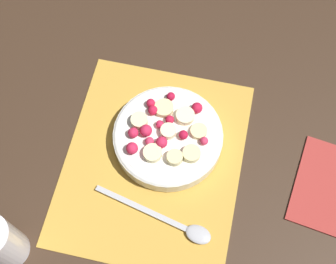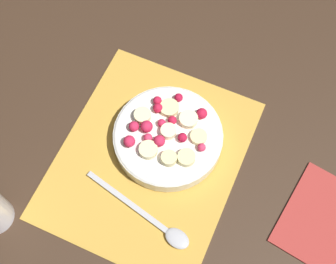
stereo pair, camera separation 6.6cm
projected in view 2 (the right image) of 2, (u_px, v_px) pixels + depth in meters
The scene contains 5 objects.
ground_plane at pixel (149, 159), 0.82m from camera, with size 3.00×3.00×0.00m, color #382619.
placemat at pixel (149, 158), 0.81m from camera, with size 0.37×0.30×0.01m.
fruit_bowl at pixel (168, 136), 0.81m from camera, with size 0.19×0.19×0.05m.
spoon at pixel (158, 224), 0.76m from camera, with size 0.06×0.21×0.01m.
napkin at pixel (322, 219), 0.77m from camera, with size 0.18×0.14×0.01m.
Camera 2 is at (0.26, 0.15, 0.76)m, focal length 50.00 mm.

